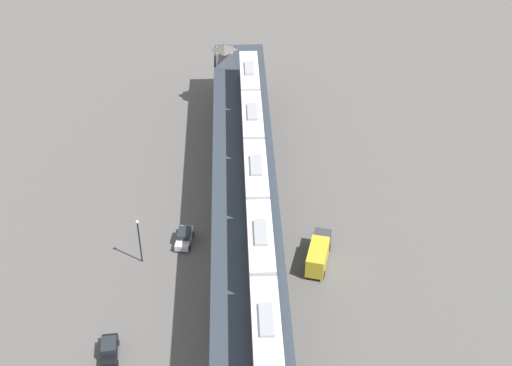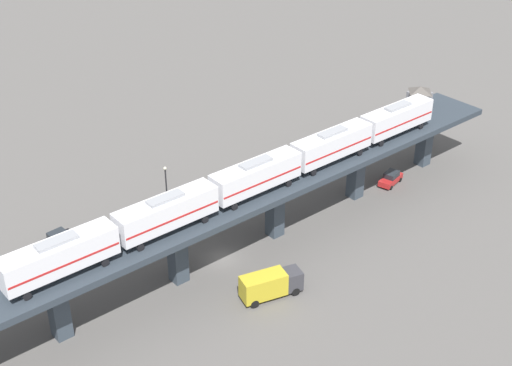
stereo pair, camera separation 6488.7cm
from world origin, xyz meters
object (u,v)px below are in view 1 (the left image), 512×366
(signal_hut, at_px, (225,54))
(street_car_silver, at_px, (184,237))
(street_car_black, at_px, (109,350))
(delivery_truck, at_px, (319,253))
(street_car_red, at_px, (247,130))
(street_lamp, at_px, (139,238))
(subway_train, at_px, (256,176))

(signal_hut, distance_m, street_car_silver, 36.37)
(street_car_silver, bearing_deg, street_car_black, 86.84)
(street_car_black, height_order, delivery_truck, delivery_truck)
(street_car_red, height_order, street_lamp, street_lamp)
(signal_hut, xyz_separation_m, delivery_truck, (-23.86, 33.45, -8.43))
(street_car_black, distance_m, street_car_red, 47.40)
(signal_hut, height_order, street_car_black, signal_hut)
(street_car_black, xyz_separation_m, street_lamp, (2.80, -15.11, 3.17))
(delivery_truck, bearing_deg, street_car_silver, 3.92)
(subway_train, bearing_deg, street_car_silver, 17.43)
(street_car_red, bearing_deg, delivery_truck, 124.28)
(subway_train, height_order, street_car_black, subway_train)
(street_lamp, bearing_deg, subway_train, -148.80)
(signal_hut, height_order, street_car_red, signal_hut)
(street_car_red, bearing_deg, signal_hut, -50.52)
(street_car_black, distance_m, delivery_truck, 28.70)
(subway_train, relative_size, street_car_silver, 12.84)
(street_car_black, distance_m, street_car_silver, 20.18)
(signal_hut, height_order, street_car_silver, signal_hut)
(signal_hut, bearing_deg, delivery_truck, 125.50)
(street_car_black, bearing_deg, delivery_truck, -131.80)
(street_lamp, bearing_deg, delivery_truck, -164.03)
(street_car_red, bearing_deg, street_lamp, 82.57)
(subway_train, xyz_separation_m, street_car_black, (10.25, 23.02, -9.99))
(street_car_black, xyz_separation_m, street_car_red, (-1.40, -47.38, 0.00))
(subway_train, height_order, street_car_silver, subway_train)
(signal_hut, distance_m, street_car_red, 13.38)
(signal_hut, bearing_deg, subway_train, 115.23)
(street_car_black, height_order, street_car_silver, same)
(signal_hut, relative_size, street_car_red, 0.87)
(street_car_silver, bearing_deg, delivery_truck, -176.08)
(subway_train, bearing_deg, delivery_truck, 169.56)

